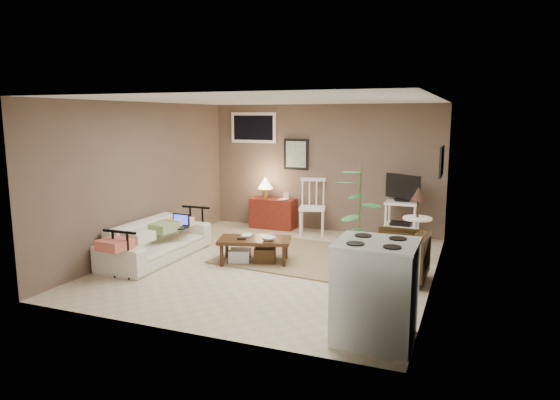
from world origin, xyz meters
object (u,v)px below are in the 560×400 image
at_px(red_console, 272,210).
at_px(side_table, 417,216).
at_px(sofa, 157,234).
at_px(potted_plant, 359,227).
at_px(spindle_chair, 312,208).
at_px(coffee_table, 254,249).
at_px(stove, 375,291).
at_px(armchair, 398,254).
at_px(tv_stand, 402,206).

height_order(red_console, side_table, side_table).
bearing_deg(side_table, sofa, -160.69).
bearing_deg(potted_plant, spindle_chair, 117.53).
relative_size(coffee_table, stove, 1.16).
xyz_separation_m(sofa, potted_plant, (3.25, -0.49, 0.49)).
relative_size(coffee_table, potted_plant, 0.71).
height_order(coffee_table, sofa, sofa).
bearing_deg(coffee_table, armchair, -0.32).
bearing_deg(spindle_chair, potted_plant, -62.47).
height_order(coffee_table, stove, stove).
bearing_deg(spindle_chair, red_console, 168.17).
xyz_separation_m(coffee_table, red_console, (-0.66, 2.31, 0.13)).
xyz_separation_m(sofa, red_console, (0.83, 2.65, -0.04)).
bearing_deg(tv_stand, stove, -85.41).
bearing_deg(stove, potted_plant, 110.79).
bearing_deg(armchair, coffee_table, -87.58).
bearing_deg(armchair, side_table, 175.60).
bearing_deg(sofa, stove, -113.29).
relative_size(potted_plant, stove, 1.64).
xyz_separation_m(sofa, tv_stand, (3.34, 2.50, 0.24)).
xyz_separation_m(tv_stand, potted_plant, (-0.08, -2.99, 0.25)).
bearing_deg(side_table, coffee_table, -156.85).
relative_size(tv_stand, potted_plant, 0.72).
xyz_separation_m(red_console, tv_stand, (2.51, -0.15, 0.28)).
relative_size(sofa, spindle_chair, 1.93).
distance_m(tv_stand, potted_plant, 3.01).
xyz_separation_m(sofa, stove, (3.66, -1.58, 0.11)).
xyz_separation_m(sofa, spindle_chair, (1.71, 2.47, 0.10)).
bearing_deg(stove, side_table, 88.68).
bearing_deg(stove, red_console, 123.83).
bearing_deg(spindle_chair, tv_stand, 1.15).
height_order(coffee_table, potted_plant, potted_plant).
bearing_deg(spindle_chair, coffee_table, -96.06).
distance_m(coffee_table, sofa, 1.53).
bearing_deg(red_console, coffee_table, -74.15).
distance_m(red_console, armchair, 3.62).
bearing_deg(tv_stand, red_console, 176.54).
xyz_separation_m(red_console, side_table, (2.90, -1.35, 0.36)).
distance_m(red_console, side_table, 3.22).
height_order(coffee_table, tv_stand, tv_stand).
relative_size(red_console, stove, 1.01).
distance_m(spindle_chair, stove, 4.49).
distance_m(sofa, armchair, 3.62).
distance_m(red_console, spindle_chair, 0.91).
distance_m(side_table, armchair, 1.04).
bearing_deg(armchair, stove, 4.39).
distance_m(spindle_chair, armchair, 2.86).
bearing_deg(red_console, tv_stand, -3.46).
height_order(side_table, armchair, side_table).
xyz_separation_m(red_console, spindle_chair, (0.88, -0.18, 0.13)).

